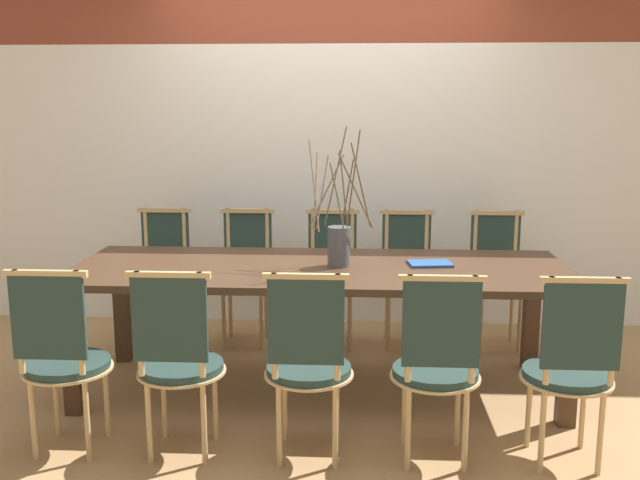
{
  "coord_description": "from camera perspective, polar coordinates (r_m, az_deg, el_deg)",
  "views": [
    {
      "loc": [
        0.22,
        -3.93,
        1.64
      ],
      "look_at": [
        0.0,
        0.0,
        0.89
      ],
      "focal_mm": 40.0,
      "sensor_mm": 36.0,
      "label": 1
    }
  ],
  "objects": [
    {
      "name": "ground_plane",
      "position": [
        4.26,
        -0.0,
        -11.81
      ],
      "size": [
        16.0,
        16.0,
        0.0
      ],
      "primitive_type": "plane",
      "color": "#A87F51"
    },
    {
      "name": "wall_rear",
      "position": [
        5.29,
        0.83,
        10.4
      ],
      "size": [
        12.0,
        0.06,
        3.2
      ],
      "color": "white",
      "rests_on": "ground_plane"
    },
    {
      "name": "dining_table",
      "position": [
        4.05,
        -0.0,
        -3.21
      ],
      "size": [
        2.8,
        1.02,
        0.74
      ],
      "color": "#422B1C",
      "rests_on": "ground_plane"
    },
    {
      "name": "chair_near_leftend",
      "position": [
        3.57,
        -19.9,
        -8.66
      ],
      "size": [
        0.42,
        0.42,
        0.92
      ],
      "color": "#233833",
      "rests_on": "ground_plane"
    },
    {
      "name": "chair_near_left",
      "position": [
        3.4,
        -11.27,
        -9.2
      ],
      "size": [
        0.42,
        0.42,
        0.92
      ],
      "color": "#233833",
      "rests_on": "ground_plane"
    },
    {
      "name": "chair_near_center",
      "position": [
        3.3,
        -0.97,
        -9.57
      ],
      "size": [
        0.42,
        0.42,
        0.92
      ],
      "color": "#233833",
      "rests_on": "ground_plane"
    },
    {
      "name": "chair_near_right",
      "position": [
        3.31,
        9.32,
        -9.64
      ],
      "size": [
        0.42,
        0.42,
        0.92
      ],
      "color": "#233833",
      "rests_on": "ground_plane"
    },
    {
      "name": "chair_near_rightend",
      "position": [
        3.43,
        19.41,
        -9.42
      ],
      "size": [
        0.42,
        0.42,
        0.92
      ],
      "color": "#233833",
      "rests_on": "ground_plane"
    },
    {
      "name": "chair_far_leftend",
      "position": [
        5.09,
        -12.52,
        -2.52
      ],
      "size": [
        0.42,
        0.42,
        0.92
      ],
      "rotation": [
        0.0,
        0.0,
        3.14
      ],
      "color": "#233833",
      "rests_on": "ground_plane"
    },
    {
      "name": "chair_far_left",
      "position": [
        4.96,
        -5.96,
        -2.65
      ],
      "size": [
        0.42,
        0.42,
        0.92
      ],
      "rotation": [
        0.0,
        0.0,
        3.14
      ],
      "color": "#233833",
      "rests_on": "ground_plane"
    },
    {
      "name": "chair_far_center",
      "position": [
        4.9,
        0.94,
        -2.76
      ],
      "size": [
        0.42,
        0.42,
        0.92
      ],
      "rotation": [
        0.0,
        0.0,
        3.14
      ],
      "color": "#233833",
      "rests_on": "ground_plane"
    },
    {
      "name": "chair_far_right",
      "position": [
        4.91,
        6.96,
        -2.81
      ],
      "size": [
        0.42,
        0.42,
        0.92
      ],
      "rotation": [
        0.0,
        0.0,
        3.14
      ],
      "color": "#233833",
      "rests_on": "ground_plane"
    },
    {
      "name": "chair_far_rightend",
      "position": [
        4.99,
        13.97,
        -2.84
      ],
      "size": [
        0.42,
        0.42,
        0.92
      ],
      "rotation": [
        0.0,
        0.0,
        3.14
      ],
      "color": "#233833",
      "rests_on": "ground_plane"
    },
    {
      "name": "vase_centerpiece",
      "position": [
        4.0,
        1.52,
        -0.14
      ],
      "size": [
        0.37,
        0.36,
        0.78
      ],
      "color": "#4C5156",
      "rests_on": "dining_table"
    },
    {
      "name": "book_stack",
      "position": [
        4.11,
        8.79,
        -1.88
      ],
      "size": [
        0.26,
        0.2,
        0.02
      ],
      "color": "#234C8C",
      "rests_on": "dining_table"
    }
  ]
}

